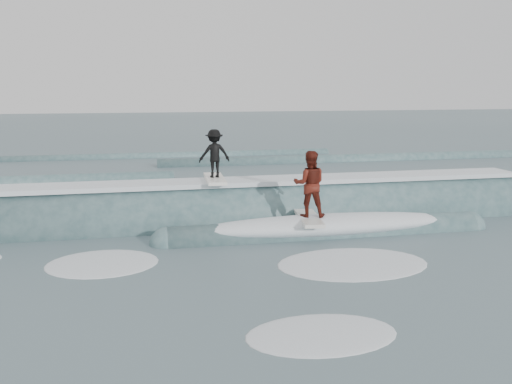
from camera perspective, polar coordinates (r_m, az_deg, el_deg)
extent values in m
plane|color=#3E515A|center=(13.16, 3.85, -7.97)|extent=(160.00, 160.00, 0.00)
cylinder|color=#37575D|center=(17.96, -0.68, -2.88)|extent=(20.61, 2.37, 2.37)
cylinder|color=#37575D|center=(16.37, 7.08, -4.30)|extent=(9.00, 0.94, 0.94)
sphere|color=#37575D|center=(15.51, -8.88, -5.19)|extent=(0.94, 0.94, 0.94)
sphere|color=#37575D|center=(18.33, 20.51, -3.29)|extent=(0.94, 0.94, 0.94)
cube|color=white|center=(17.71, -0.69, 1.07)|extent=(18.00, 1.30, 0.14)
ellipsoid|color=white|center=(16.30, 7.11, -3.28)|extent=(7.60, 1.30, 0.60)
cube|color=white|center=(17.51, -4.15, 1.33)|extent=(0.64, 2.02, 0.10)
imported|color=black|center=(17.40, -4.18, 3.87)|extent=(0.98, 0.61, 1.46)
cube|color=silver|center=(16.08, 5.31, -2.62)|extent=(0.82, 2.06, 0.10)
imported|color=#551910|center=(15.88, 5.37, 0.81)|extent=(1.04, 0.90, 1.85)
ellipsoid|color=white|center=(10.09, 6.56, -13.97)|extent=(2.73, 1.86, 0.10)
ellipsoid|color=white|center=(13.90, 9.62, -7.08)|extent=(3.58, 2.44, 0.10)
ellipsoid|color=white|center=(14.21, -15.12, -6.91)|extent=(3.24, 2.21, 0.10)
cylinder|color=#37575D|center=(32.64, 9.85, 3.08)|extent=(22.00, 0.80, 0.80)
cylinder|color=#37575D|center=(34.25, -10.55, 3.40)|extent=(22.00, 0.60, 0.60)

